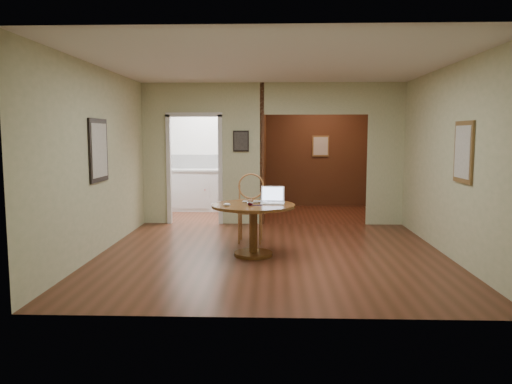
{
  "coord_description": "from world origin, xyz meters",
  "views": [
    {
      "loc": [
        0.02,
        -7.05,
        1.72
      ],
      "look_at": [
        -0.22,
        -0.2,
        0.93
      ],
      "focal_mm": 35.0,
      "sensor_mm": 36.0,
      "label": 1
    }
  ],
  "objects_px": {
    "open_laptop": "(273,199)",
    "closed_laptop": "(255,202)",
    "dining_table": "(253,218)",
    "chair": "(251,204)"
  },
  "relations": [
    {
      "from": "dining_table",
      "to": "open_laptop",
      "type": "xyz_separation_m",
      "value": [
        0.27,
        0.13,
        0.26
      ]
    },
    {
      "from": "chair",
      "to": "closed_laptop",
      "type": "bearing_deg",
      "value": -81.48
    },
    {
      "from": "dining_table",
      "to": "chair",
      "type": "height_order",
      "value": "chair"
    },
    {
      "from": "open_laptop",
      "to": "closed_laptop",
      "type": "distance_m",
      "value": 0.26
    },
    {
      "from": "dining_table",
      "to": "closed_laptop",
      "type": "xyz_separation_m",
      "value": [
        0.02,
        0.11,
        0.21
      ]
    },
    {
      "from": "open_laptop",
      "to": "closed_laptop",
      "type": "bearing_deg",
      "value": -171.25
    },
    {
      "from": "chair",
      "to": "open_laptop",
      "type": "bearing_deg",
      "value": -65.07
    },
    {
      "from": "open_laptop",
      "to": "dining_table",
      "type": "bearing_deg",
      "value": -150.86
    },
    {
      "from": "chair",
      "to": "closed_laptop",
      "type": "distance_m",
      "value": 0.88
    },
    {
      "from": "closed_laptop",
      "to": "dining_table",
      "type": "bearing_deg",
      "value": -98.7
    }
  ]
}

